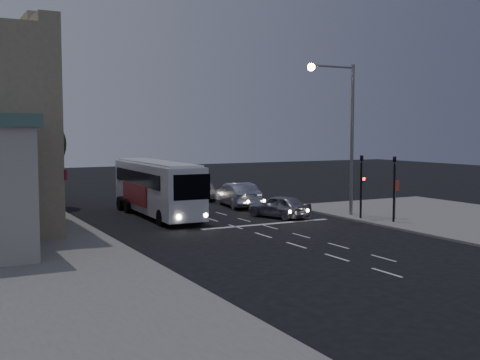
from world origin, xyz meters
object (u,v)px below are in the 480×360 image
traffic_signal_side (394,181)px  car_sedan_b (201,190)px  street_tree (35,141)px  traffic_signal_main (361,179)px  car_sedan_c (170,184)px  car_sedan_a (237,195)px  regulatory_sign (396,193)px  streetlight (343,122)px  tour_bus (157,187)px  car_suv (279,206)px  car_extra (153,178)px

traffic_signal_side → car_sedan_b: bearing=105.7°
car_sedan_b → street_tree: 12.55m
traffic_signal_side → traffic_signal_main: bearing=109.5°
car_sedan_c → traffic_signal_side: bearing=116.4°
car_sedan_a → traffic_signal_main: (3.45, -8.89, 1.59)m
car_sedan_a → traffic_signal_side: (4.15, -10.87, 1.59)m
regulatory_sign → streetlight: (-1.96, 2.44, 4.14)m
tour_bus → car_suv: size_ratio=2.71×
car_suv → car_sedan_b: size_ratio=0.81×
tour_bus → regulatory_sign: size_ratio=4.98×
street_tree → traffic_signal_main: bearing=-42.0°
car_extra → traffic_signal_side: traffic_signal_side is taller
car_sedan_b → regulatory_sign: 16.19m
car_suv → regulatory_sign: bearing=125.1°
car_extra → street_tree: size_ratio=0.82×
car_suv → car_extra: (0.02, 22.19, 0.15)m
tour_bus → streetlight: size_ratio=1.22×
car_suv → car_extra: car_extra is taller
tour_bus → car_sedan_c: size_ratio=2.17×
traffic_signal_side → regulatory_sign: bearing=43.9°
car_sedan_a → car_extra: size_ratio=0.99×
car_sedan_b → car_extra: (0.14, 11.04, 0.11)m
car_suv → car_sedan_a: bearing=-110.7°
regulatory_sign → street_tree: street_tree is taller
traffic_signal_main → tour_bus: bearing=144.3°
street_tree → car_sedan_b: bearing=-0.3°
car_sedan_c → regulatory_sign: size_ratio=2.29×
car_extra → streetlight: (3.44, -23.79, 4.90)m
streetlight → regulatory_sign: bearing=-51.3°
car_sedan_c → streetlight: size_ratio=0.56×
tour_bus → traffic_signal_side: size_ratio=2.67×
traffic_signal_side → regulatory_sign: 1.61m
street_tree → streetlight: bearing=-39.5°
car_suv → street_tree: street_tree is taller
tour_bus → regulatory_sign: (11.62, -8.15, -0.21)m
car_sedan_b → car_extra: 11.04m
car_sedan_a → car_extra: (-0.24, 16.33, 0.01)m
car_sedan_a → regulatory_sign: size_ratio=2.28×
car_extra → traffic_signal_main: 25.53m
tour_bus → street_tree: (-5.88, 7.11, 2.69)m
streetlight → street_tree: (-15.55, 12.82, -1.23)m
tour_bus → street_tree: street_tree is taller
regulatory_sign → streetlight: 5.18m
car_sedan_c → traffic_signal_main: traffic_signal_main is taller
car_suv → traffic_signal_side: traffic_signal_side is taller
traffic_signal_side → car_sedan_c: bearing=101.6°
streetlight → traffic_signal_main: bearing=-79.8°
tour_bus → traffic_signal_main: traffic_signal_main is taller
car_suv → street_tree: (-12.09, 11.22, 3.81)m
tour_bus → car_suv: bearing=-31.6°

